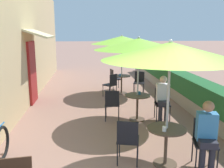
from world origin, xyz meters
TOP-DOWN VIEW (x-y plane):
  - cafe_facade_wall at (-2.54, 6.54)m, footprint 0.98×13.34m
  - planter_hedge at (2.75, 6.57)m, footprint 0.60×12.34m
  - patio_table_near at (0.88, 1.46)m, footprint 0.70×0.70m
  - patio_umbrella_near at (0.88, 1.46)m, footprint 2.36×2.36m
  - cafe_chair_near_left at (1.57, 1.37)m, footprint 0.48×0.48m
  - seated_patron_near_left at (1.54, 1.26)m, footprint 0.40×0.46m
  - cafe_chair_near_right at (0.19, 1.54)m, footprint 0.48×0.48m
  - coffee_cup_near at (0.79, 1.32)m, footprint 0.07×0.07m
  - patio_table_mid at (0.83, 3.86)m, footprint 0.70×0.70m
  - patio_umbrella_mid at (0.83, 3.86)m, footprint 2.36×2.36m
  - cafe_chair_mid_left at (0.14, 3.87)m, footprint 0.45×0.45m
  - cafe_chair_mid_right at (1.53, 3.85)m, footprint 0.45×0.45m
  - seated_patron_mid_right at (1.52, 3.74)m, footprint 0.37×0.44m
  - coffee_cup_mid at (0.90, 3.90)m, footprint 0.07×0.07m
  - patio_table_far at (0.83, 6.94)m, footprint 0.70×0.70m
  - patio_umbrella_far at (0.83, 6.94)m, footprint 2.36×2.36m
  - cafe_chair_far_left at (1.51, 6.80)m, footprint 0.50×0.50m
  - cafe_chair_far_right at (0.61, 7.60)m, footprint 0.48×0.48m
  - cafe_chair_far_back at (0.36, 6.42)m, footprint 0.56×0.56m
  - coffee_cup_far at (0.75, 6.80)m, footprint 0.07×0.07m

SIDE VIEW (x-z plane):
  - patio_table_near at x=0.88m, z-range 0.14..0.85m
  - patio_table_mid at x=0.83m, z-range 0.14..0.85m
  - patio_table_far at x=0.83m, z-range 0.14..0.85m
  - cafe_chair_near_left at x=1.57m, z-range 0.08..0.95m
  - cafe_chair_near_right at x=0.19m, z-range 0.08..0.95m
  - cafe_chair_mid_left at x=0.14m, z-range 0.08..0.95m
  - cafe_chair_mid_right at x=1.53m, z-range 0.08..0.95m
  - cafe_chair_far_left at x=1.51m, z-range 0.08..0.95m
  - cafe_chair_far_right at x=0.61m, z-range 0.08..0.95m
  - cafe_chair_far_back at x=0.36m, z-range 0.08..0.95m
  - planter_hedge at x=2.75m, z-range 0.03..1.04m
  - seated_patron_near_left at x=1.54m, z-range 0.06..1.31m
  - seated_patron_mid_right at x=1.52m, z-range 0.06..1.31m
  - coffee_cup_near at x=0.79m, z-range 0.71..0.80m
  - coffee_cup_mid at x=0.90m, z-range 0.71..0.80m
  - coffee_cup_far at x=0.75m, z-range 0.71..0.80m
  - cafe_facade_wall at x=-2.54m, z-range -0.01..4.19m
  - patio_umbrella_near at x=0.88m, z-range 0.95..3.24m
  - patio_umbrella_mid at x=0.83m, z-range 0.95..3.24m
  - patio_umbrella_far at x=0.83m, z-range 0.95..3.24m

